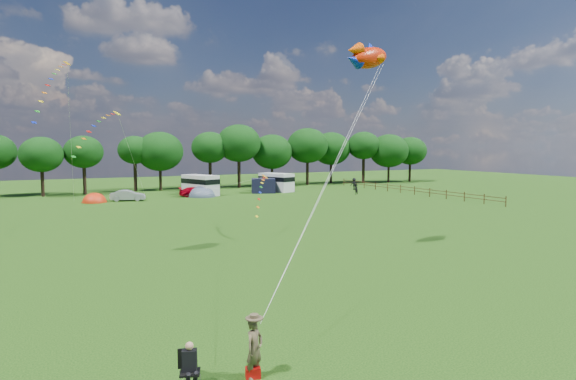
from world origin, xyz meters
name	(u,v)px	position (x,y,z in m)	size (l,w,h in m)	color
ground_plane	(361,285)	(0.00, 0.00, 0.00)	(180.00, 180.00, 0.00)	black
tree_line	(184,149)	(5.30, 54.99, 6.35)	(102.98, 10.98, 10.27)	black
fence	(407,189)	(32.00, 34.50, 0.70)	(0.12, 33.12, 1.20)	#472D19
car_b	(128,195)	(-4.89, 42.82, 0.68)	(1.45, 3.87, 1.37)	#92969B
car_c	(196,192)	(4.03, 44.25, 0.64)	(1.78, 4.23, 1.27)	#A90010
campervan_c	(200,184)	(5.09, 45.61, 1.50)	(4.24, 6.19, 2.80)	silver
campervan_d	(276,182)	(16.91, 46.21, 1.46)	(4.05, 6.01, 2.72)	white
tent_orange	(95,202)	(-8.73, 43.01, 0.02)	(2.90, 3.18, 2.27)	red
tent_greyblue	(202,197)	(4.71, 43.71, 0.02)	(3.77, 4.13, 2.81)	#435063
awning_navy	(263,186)	(14.23, 44.92, 1.04)	(3.34, 2.71, 2.09)	black
kite_flyer	(254,349)	(-8.20, -6.40, 0.89)	(0.65, 0.42, 1.77)	brown
camp_chair	(189,360)	(-10.04, -6.13, 0.81)	(0.69, 0.70, 1.35)	#99999E
kite_bag	(253,373)	(-8.23, -6.36, 0.15)	(0.43, 0.29, 0.31)	#C20908
fish_kite	(366,57)	(4.42, 6.05, 12.19)	(3.79, 2.00, 1.98)	red
streamer_kite_a	(54,80)	(-12.77, 26.62, 12.24)	(3.25, 5.54, 5.74)	#D09305
streamer_kite_b	(100,125)	(-9.63, 22.29, 8.41)	(4.19, 4.65, 3.77)	#FFF00C
streamer_kite_c	(262,188)	(1.26, 15.11, 3.53)	(3.06, 4.91, 2.77)	orange
walker_a	(356,189)	(24.92, 37.04, 0.75)	(0.73, 0.45, 1.51)	black
walker_b	(354,184)	(28.89, 43.29, 0.92)	(1.19, 0.55, 1.84)	black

